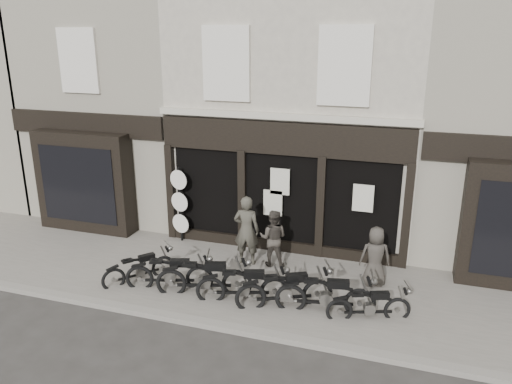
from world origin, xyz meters
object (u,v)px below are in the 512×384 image
(motorcycle_2, at_px, (205,281))
(advert_sign_post, at_px, (180,208))
(motorcycle_3, at_px, (244,288))
(man_left, at_px, (247,230))
(motorcycle_5, at_px, (326,298))
(motorcycle_0, at_px, (140,271))
(motorcycle_4, at_px, (286,293))
(motorcycle_1, at_px, (171,276))
(man_centre, at_px, (273,238))
(motorcycle_6, at_px, (370,308))
(man_right, at_px, (375,257))

(motorcycle_2, relative_size, advert_sign_post, 0.94)
(motorcycle_3, relative_size, man_left, 1.12)
(motorcycle_3, xyz_separation_m, motorcycle_5, (1.95, 0.12, 0.01))
(motorcycle_2, distance_m, motorcycle_3, 1.01)
(motorcycle_0, xyz_separation_m, motorcycle_5, (4.84, -0.02, 0.07))
(motorcycle_3, bearing_deg, motorcycle_5, -13.98)
(motorcycle_2, height_order, motorcycle_4, motorcycle_2)
(motorcycle_2, relative_size, motorcycle_3, 1.06)
(motorcycle_0, distance_m, motorcycle_1, 0.96)
(motorcycle_5, bearing_deg, motorcycle_2, 170.96)
(man_centre, bearing_deg, motorcycle_6, 140.78)
(motorcycle_0, height_order, motorcycle_3, motorcycle_3)
(motorcycle_0, height_order, motorcycle_6, motorcycle_0)
(motorcycle_0, distance_m, motorcycle_3, 2.90)
(motorcycle_0, height_order, man_right, man_right)
(motorcycle_2, bearing_deg, motorcycle_0, 159.51)
(man_centre, bearing_deg, motorcycle_4, 109.20)
(motorcycle_0, distance_m, man_right, 5.99)
(motorcycle_2, bearing_deg, motorcycle_6, -15.52)
(motorcycle_6, relative_size, man_left, 0.94)
(motorcycle_0, relative_size, motorcycle_5, 0.72)
(man_left, bearing_deg, motorcycle_0, 31.26)
(motorcycle_3, height_order, man_right, man_right)
(motorcycle_4, bearing_deg, man_left, 105.30)
(man_centre, distance_m, advert_sign_post, 3.21)
(motorcycle_6, height_order, advert_sign_post, advert_sign_post)
(motorcycle_2, bearing_deg, man_left, 60.69)
(advert_sign_post, bearing_deg, man_centre, -2.11)
(man_left, bearing_deg, motorcycle_4, 124.38)
(motorcycle_6, relative_size, man_centre, 1.16)
(motorcycle_6, height_order, man_right, man_right)
(motorcycle_4, height_order, motorcycle_5, motorcycle_4)
(motorcycle_2, height_order, man_centre, man_centre)
(motorcycle_2, bearing_deg, motorcycle_1, 162.56)
(man_right, bearing_deg, motorcycle_1, 5.21)
(motorcycle_3, xyz_separation_m, man_right, (2.86, 1.69, 0.47))
(advert_sign_post, bearing_deg, motorcycle_6, -13.00)
(motorcycle_6, bearing_deg, motorcycle_4, 161.78)
(motorcycle_6, bearing_deg, man_left, 133.12)
(motorcycle_3, height_order, motorcycle_6, motorcycle_3)
(man_left, height_order, man_centre, man_left)
(motorcycle_1, relative_size, man_left, 1.10)
(motorcycle_2, height_order, motorcycle_6, motorcycle_2)
(motorcycle_4, distance_m, advert_sign_post, 4.88)
(motorcycle_1, height_order, motorcycle_2, motorcycle_2)
(motorcycle_3, xyz_separation_m, motorcycle_4, (1.00, 0.07, 0.01))
(man_centre, xyz_separation_m, man_right, (2.74, -0.34, -0.01))
(motorcycle_2, distance_m, man_left, 2.04)
(motorcycle_3, relative_size, motorcycle_6, 1.19)
(motorcycle_4, bearing_deg, advert_sign_post, 120.53)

